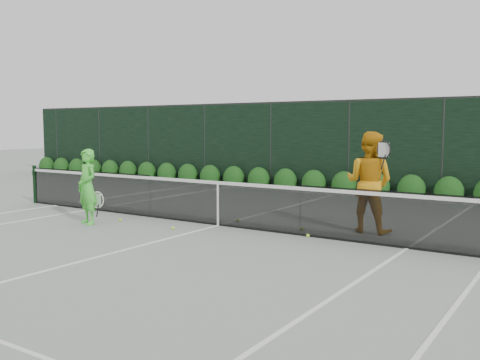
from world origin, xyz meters
The scene contains 8 objects.
ground centered at (0.00, 0.00, 0.00)m, with size 80.00×80.00×0.00m, color gray.
tennis_net centered at (-0.02, 0.00, 0.53)m, with size 12.90×0.10×1.07m.
player_woman centered at (-2.54, -1.43, 0.83)m, with size 0.69×0.54×1.67m.
player_man centered at (3.00, 1.11, 1.03)m, with size 1.04×0.84×2.06m.
court_lines centered at (0.00, 0.00, 0.01)m, with size 11.03×23.83×0.01m.
windscreen_fence centered at (0.00, -2.71, 1.51)m, with size 32.00×21.07×3.06m.
hedge_row centered at (0.00, 7.15, 0.23)m, with size 31.66×0.65×0.94m.
tennis_balls centered at (-0.26, -0.26, 0.03)m, with size 5.22×1.72×0.07m.
Camera 1 is at (6.74, -9.40, 2.15)m, focal length 40.00 mm.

